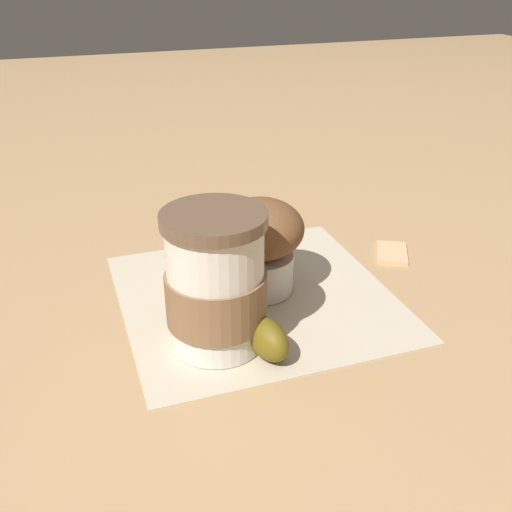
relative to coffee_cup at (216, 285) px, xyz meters
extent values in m
plane|color=tan|center=(0.06, -0.05, -0.06)|extent=(3.00, 3.00, 0.00)
cube|color=beige|center=(0.06, -0.05, -0.05)|extent=(0.25, 0.25, 0.00)
cylinder|color=silver|center=(0.00, 0.00, 0.00)|extent=(0.08, 0.08, 0.11)
cylinder|color=brown|center=(0.00, 0.00, 0.06)|extent=(0.08, 0.08, 0.01)
cylinder|color=#846042|center=(0.00, 0.00, -0.01)|extent=(0.08, 0.08, 0.04)
cylinder|color=white|center=(0.07, -0.06, -0.04)|extent=(0.06, 0.06, 0.04)
ellipsoid|color=brown|center=(0.07, -0.06, 0.01)|extent=(0.08, 0.08, 0.05)
ellipsoid|color=gold|center=(0.11, -0.04, -0.04)|extent=(0.05, 0.05, 0.03)
ellipsoid|color=gold|center=(0.06, -0.02, -0.04)|extent=(0.07, 0.05, 0.03)
ellipsoid|color=gold|center=(0.02, -0.02, -0.04)|extent=(0.06, 0.04, 0.03)
ellipsoid|color=brown|center=(-0.03, -0.03, -0.04)|extent=(0.05, 0.04, 0.03)
cube|color=#E0B27F|center=(0.09, -0.22, -0.05)|extent=(0.06, 0.05, 0.01)
camera|label=1|loc=(-0.40, 0.10, 0.24)|focal=42.00mm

